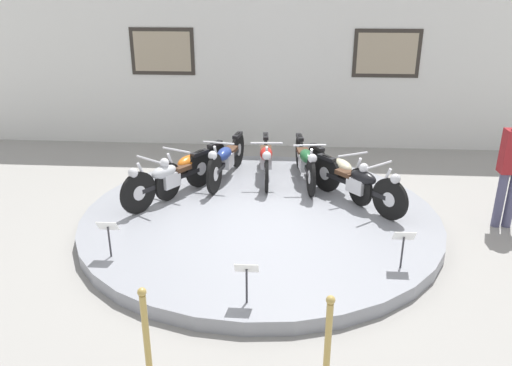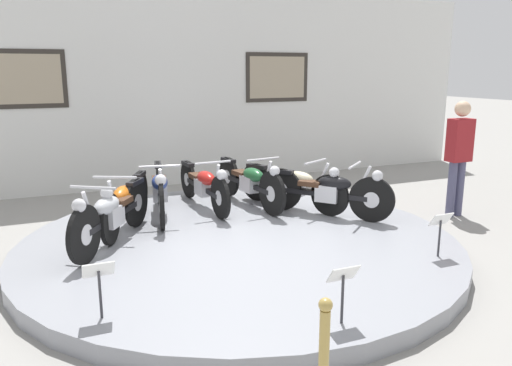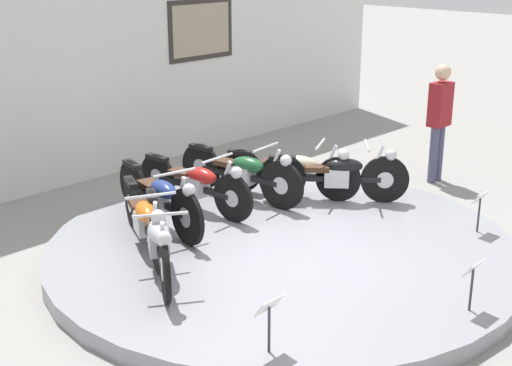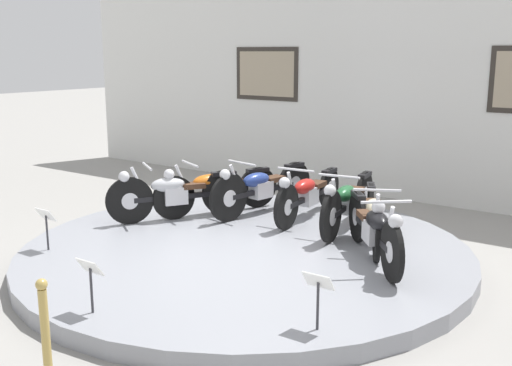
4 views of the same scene
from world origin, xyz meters
name	(u,v)px [view 4 (image 4 of 4)]	position (x,y,z in m)	size (l,w,h in m)	color
ground_plane	(246,260)	(0.00, 0.00, 0.00)	(60.00, 60.00, 0.00)	gray
display_platform	(246,253)	(0.00, 0.00, 0.09)	(5.40, 5.40, 0.19)	gray
back_wall	(387,88)	(0.00, 4.10, 1.89)	(14.00, 0.22, 3.78)	silver
motorcycle_silver	(175,192)	(-1.49, 0.38, 0.57)	(1.15, 1.70, 0.80)	black
motorcycle_orange	(215,188)	(-1.24, 0.94, 0.56)	(0.89, 1.80, 0.79)	black
motorcycle_blue	(261,187)	(-0.70, 1.34, 0.58)	(0.56, 1.99, 0.81)	black
motorcycle_red	(308,193)	(0.00, 1.48, 0.56)	(0.54, 1.96, 0.78)	black
motorcycle_green	(348,200)	(0.69, 1.34, 0.57)	(0.54, 1.99, 0.80)	black
motorcycle_cream	(374,215)	(1.24, 0.94, 0.56)	(0.95, 1.76, 0.78)	black
motorcycle_black	(374,228)	(1.49, 0.38, 0.57)	(1.33, 1.54, 0.79)	black
info_placard_front_left	(46,220)	(-1.82, -1.48, 0.55)	(0.26, 0.11, 0.51)	#333338
info_placard_front_centre	(90,274)	(0.00, -2.35, 0.55)	(0.26, 0.11, 0.51)	#333338
info_placard_front_right	(318,289)	(1.82, -1.48, 0.55)	(0.26, 0.11, 0.51)	#333338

